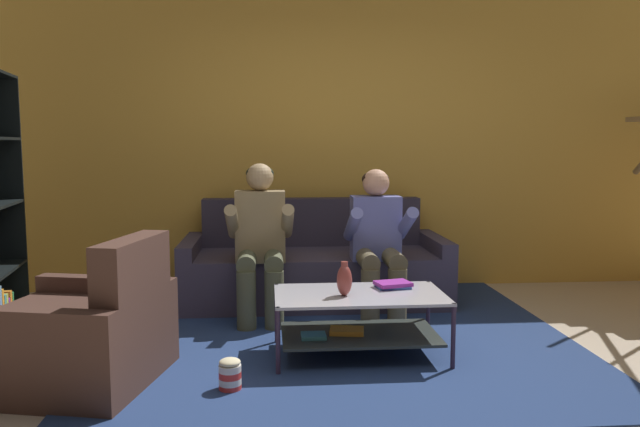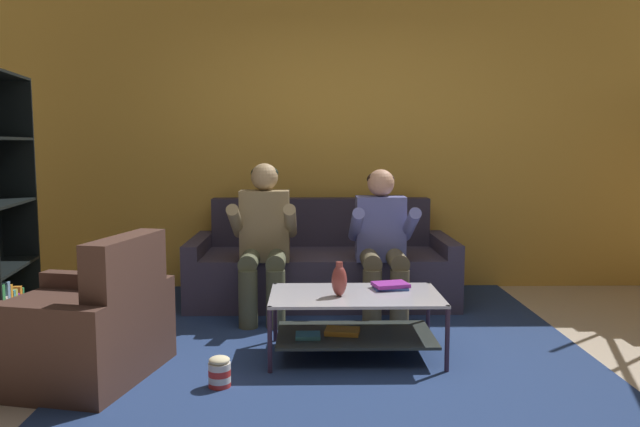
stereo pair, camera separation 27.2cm
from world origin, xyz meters
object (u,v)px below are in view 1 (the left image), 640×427
(book_stack, at_px, (393,285))
(armchair, at_px, (81,336))
(popcorn_tub, at_px, (230,374))
(vase, at_px, (344,280))
(person_seated_left, at_px, (260,236))
(coffee_table, at_px, (358,315))
(couch, at_px, (314,268))
(person_seated_right, at_px, (378,237))

(book_stack, height_order, armchair, armchair)
(armchair, bearing_deg, popcorn_tub, -12.40)
(vase, relative_size, popcorn_tub, 1.18)
(person_seated_left, distance_m, coffee_table, 1.15)
(armchair, distance_m, popcorn_tub, 0.88)
(couch, distance_m, armchair, 2.26)
(vase, bearing_deg, person_seated_left, 119.31)
(armchair, bearing_deg, person_seated_left, 50.52)
(person_seated_right, bearing_deg, person_seated_left, 179.72)
(couch, xyz_separation_m, book_stack, (0.42, -1.30, 0.14))
(book_stack, bearing_deg, armchair, -166.53)
(couch, height_order, coffee_table, couch)
(person_seated_right, distance_m, vase, 1.02)
(person_seated_left, xyz_separation_m, coffee_table, (0.62, -0.89, -0.38))
(book_stack, xyz_separation_m, popcorn_tub, (-1.02, -0.63, -0.34))
(person_seated_left, bearing_deg, coffee_table, -55.01)
(person_seated_left, distance_m, popcorn_tub, 1.50)
(vase, distance_m, armchair, 1.56)
(couch, height_order, vase, couch)
(armchair, bearing_deg, book_stack, 13.47)
(book_stack, bearing_deg, coffee_table, -151.81)
(person_seated_left, relative_size, person_seated_right, 1.04)
(couch, height_order, person_seated_left, person_seated_left)
(book_stack, relative_size, armchair, 0.24)
(person_seated_right, relative_size, coffee_table, 1.08)
(vase, bearing_deg, person_seated_right, 68.29)
(vase, height_order, armchair, armchair)
(person_seated_left, bearing_deg, couch, 50.27)
(vase, relative_size, book_stack, 0.85)
(book_stack, bearing_deg, vase, -151.64)
(person_seated_right, relative_size, armchair, 1.08)
(vase, bearing_deg, armchair, -170.24)
(person_seated_right, xyz_separation_m, popcorn_tub, (-1.05, -1.38, -0.54))
(popcorn_tub, bearing_deg, vase, 33.23)
(person_seated_left, xyz_separation_m, book_stack, (0.87, -0.76, -0.22))
(couch, distance_m, book_stack, 1.37)
(person_seated_left, distance_m, person_seated_right, 0.90)
(person_seated_left, bearing_deg, vase, -60.69)
(armchair, bearing_deg, vase, 9.76)
(book_stack, xyz_separation_m, armchair, (-1.86, -0.45, -0.16))
(popcorn_tub, bearing_deg, person_seated_right, 52.70)
(book_stack, bearing_deg, person_seated_left, 139.00)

